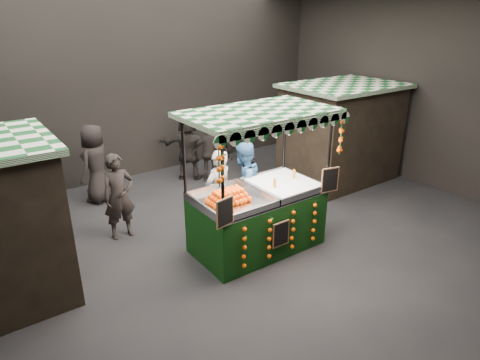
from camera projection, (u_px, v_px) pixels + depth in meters
ground at (240, 248)px, 8.22m from camera, size 12.00×12.00×0.00m
market_hall at (240, 72)px, 6.96m from camera, size 12.10×10.10×5.05m
neighbour_stall_right at (341, 132)px, 11.23m from camera, size 3.00×2.20×2.60m
juice_stall at (259, 209)px, 7.91m from camera, size 2.82×1.66×2.73m
vendor_grey at (218, 193)px, 8.43m from camera, size 0.74×0.56×1.82m
vendor_blue at (243, 186)px, 8.71m from camera, size 1.10×0.97×1.89m
shopper_0 at (119, 196)px, 8.34m from camera, size 0.65×0.43×1.78m
shopper_1 at (306, 150)px, 11.59m from camera, size 0.91×0.93×1.50m
shopper_2 at (210, 153)px, 11.21m from camera, size 1.02×0.84×1.62m
shopper_3 at (249, 144)px, 11.83m from camera, size 1.03×1.27×1.71m
shopper_4 at (96, 164)px, 9.95m from camera, size 1.11×1.04×1.91m
shopper_5 at (188, 146)px, 11.35m from camera, size 1.64×1.55×1.85m
shopper_6 at (226, 134)px, 12.87m from camera, size 0.60×0.70×1.63m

